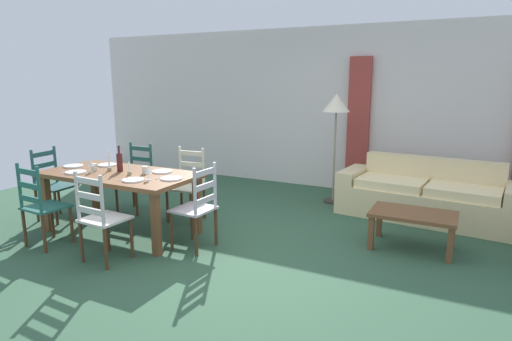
% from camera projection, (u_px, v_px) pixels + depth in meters
% --- Properties ---
extents(ground_plane, '(9.60, 9.60, 0.02)m').
position_uv_depth(ground_plane, '(230.00, 252.00, 4.72)').
color(ground_plane, '#2F533B').
extents(wall_far, '(9.60, 0.16, 2.70)m').
position_uv_depth(wall_far, '(327.00, 109.00, 7.31)').
color(wall_far, silver).
rests_on(wall_far, ground_plane).
extents(curtain_panel_left, '(0.35, 0.08, 2.20)m').
position_uv_depth(curtain_panel_left, '(358.00, 126.00, 6.98)').
color(curtain_panel_left, '#A03A33').
rests_on(curtain_panel_left, ground_plane).
extents(dining_table, '(1.90, 0.96, 0.75)m').
position_uv_depth(dining_table, '(120.00, 180.00, 5.18)').
color(dining_table, brown).
rests_on(dining_table, ground_plane).
extents(dining_chair_near_left, '(0.45, 0.43, 0.96)m').
position_uv_depth(dining_chair_near_left, '(42.00, 206.00, 4.76)').
color(dining_chair_near_left, '#215B4F').
rests_on(dining_chair_near_left, ground_plane).
extents(dining_chair_near_right, '(0.44, 0.42, 0.96)m').
position_uv_depth(dining_chair_near_right, '(101.00, 218.00, 4.35)').
color(dining_chair_near_right, beige).
rests_on(dining_chair_near_right, ground_plane).
extents(dining_chair_far_left, '(0.42, 0.40, 0.96)m').
position_uv_depth(dining_chair_far_left, '(136.00, 178.00, 6.10)').
color(dining_chair_far_left, '#214F48').
rests_on(dining_chair_far_left, ground_plane).
extents(dining_chair_far_right, '(0.45, 0.43, 0.96)m').
position_uv_depth(dining_chair_far_right, '(188.00, 185.00, 5.71)').
color(dining_chair_far_right, beige).
rests_on(dining_chair_far_right, ground_plane).
extents(dining_chair_head_west, '(0.43, 0.45, 0.96)m').
position_uv_depth(dining_chair_head_west, '(53.00, 184.00, 5.73)').
color(dining_chair_head_west, '#23514E').
rests_on(dining_chair_head_west, ground_plane).
extents(dining_chair_head_east, '(0.42, 0.44, 0.96)m').
position_uv_depth(dining_chair_head_east, '(197.00, 207.00, 4.70)').
color(dining_chair_head_east, silver).
rests_on(dining_chair_head_east, ground_plane).
extents(dinner_plate_near_left, '(0.24, 0.24, 0.02)m').
position_uv_depth(dinner_plate_near_left, '(76.00, 172.00, 5.14)').
color(dinner_plate_near_left, white).
rests_on(dinner_plate_near_left, dining_table).
extents(fork_near_left, '(0.03, 0.17, 0.01)m').
position_uv_depth(fork_near_left, '(67.00, 171.00, 5.21)').
color(fork_near_left, silver).
rests_on(fork_near_left, dining_table).
extents(dinner_plate_near_right, '(0.24, 0.24, 0.02)m').
position_uv_depth(dinner_plate_near_right, '(133.00, 180.00, 4.74)').
color(dinner_plate_near_right, white).
rests_on(dinner_plate_near_right, dining_table).
extents(fork_near_right, '(0.03, 0.17, 0.01)m').
position_uv_depth(fork_near_right, '(123.00, 179.00, 4.81)').
color(fork_near_right, silver).
rests_on(fork_near_right, dining_table).
extents(dinner_plate_far_left, '(0.24, 0.24, 0.02)m').
position_uv_depth(dinner_plate_far_left, '(107.00, 165.00, 5.58)').
color(dinner_plate_far_left, white).
rests_on(dinner_plate_far_left, dining_table).
extents(fork_far_left, '(0.02, 0.17, 0.01)m').
position_uv_depth(fork_far_left, '(99.00, 164.00, 5.64)').
color(fork_far_left, silver).
rests_on(fork_far_left, dining_table).
extents(dinner_plate_far_right, '(0.24, 0.24, 0.02)m').
position_uv_depth(dinner_plate_far_right, '(162.00, 171.00, 5.18)').
color(dinner_plate_far_right, white).
rests_on(dinner_plate_far_right, dining_table).
extents(fork_far_right, '(0.02, 0.17, 0.01)m').
position_uv_depth(fork_far_right, '(153.00, 171.00, 5.25)').
color(fork_far_right, silver).
rests_on(fork_far_right, dining_table).
extents(dinner_plate_head_west, '(0.24, 0.24, 0.02)m').
position_uv_depth(dinner_plate_head_west, '(74.00, 166.00, 5.50)').
color(dinner_plate_head_west, white).
rests_on(dinner_plate_head_west, dining_table).
extents(fork_head_west, '(0.02, 0.17, 0.01)m').
position_uv_depth(fork_head_west, '(65.00, 165.00, 5.57)').
color(fork_head_west, silver).
rests_on(fork_head_west, dining_table).
extents(dinner_plate_head_east, '(0.24, 0.24, 0.02)m').
position_uv_depth(dinner_plate_head_east, '(172.00, 179.00, 4.81)').
color(dinner_plate_head_east, white).
rests_on(dinner_plate_head_east, dining_table).
extents(fork_head_east, '(0.02, 0.17, 0.01)m').
position_uv_depth(fork_head_east, '(161.00, 178.00, 4.88)').
color(fork_head_east, silver).
rests_on(fork_head_east, dining_table).
extents(wine_bottle, '(0.07, 0.07, 0.32)m').
position_uv_depth(wine_bottle, '(120.00, 162.00, 5.20)').
color(wine_bottle, '#471919').
rests_on(wine_bottle, dining_table).
extents(wine_glass_near_left, '(0.06, 0.06, 0.16)m').
position_uv_depth(wine_glass_near_left, '(91.00, 163.00, 5.15)').
color(wine_glass_near_left, white).
rests_on(wine_glass_near_left, dining_table).
extents(wine_glass_near_right, '(0.06, 0.06, 0.16)m').
position_uv_depth(wine_glass_near_right, '(148.00, 170.00, 4.76)').
color(wine_glass_near_right, white).
rests_on(wine_glass_near_right, dining_table).
extents(coffee_cup_primary, '(0.07, 0.07, 0.09)m').
position_uv_depth(coffee_cup_primary, '(145.00, 170.00, 5.10)').
color(coffee_cup_primary, beige).
rests_on(coffee_cup_primary, dining_table).
extents(coffee_cup_secondary, '(0.07, 0.07, 0.09)m').
position_uv_depth(coffee_cup_secondary, '(94.00, 167.00, 5.25)').
color(coffee_cup_secondary, beige).
rests_on(coffee_cup_secondary, dining_table).
extents(candle_tall, '(0.05, 0.05, 0.25)m').
position_uv_depth(candle_tall, '(109.00, 165.00, 5.24)').
color(candle_tall, '#998C66').
rests_on(candle_tall, dining_table).
extents(candle_short, '(0.05, 0.05, 0.15)m').
position_uv_depth(candle_short, '(129.00, 171.00, 5.03)').
color(candle_short, '#998C66').
rests_on(candle_short, dining_table).
extents(couch, '(2.35, 1.02, 0.80)m').
position_uv_depth(couch, '(427.00, 197.00, 5.78)').
color(couch, beige).
rests_on(couch, ground_plane).
extents(coffee_table, '(0.90, 0.56, 0.42)m').
position_uv_depth(coffee_table, '(413.00, 218.00, 4.72)').
color(coffee_table, brown).
rests_on(coffee_table, ground_plane).
extents(standing_lamp, '(0.40, 0.40, 1.64)m').
position_uv_depth(standing_lamp, '(336.00, 110.00, 6.31)').
color(standing_lamp, '#332D28').
rests_on(standing_lamp, ground_plane).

